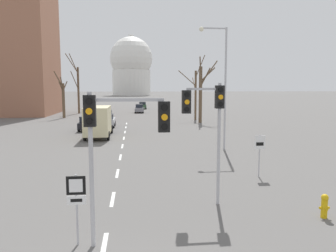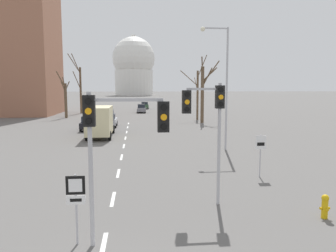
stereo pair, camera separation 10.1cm
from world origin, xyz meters
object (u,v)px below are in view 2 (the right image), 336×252
Objects in this scene: sedan_mid_centre at (98,115)px; traffic_signal_near_right at (208,113)px; traffic_signal_centre_tall at (116,130)px; sedan_far_left at (89,123)px; fire_hydrant at (325,205)px; sedan_near_right at (109,120)px; sedan_near_left at (145,105)px; route_sign_post at (76,197)px; street_lamp_right at (223,77)px; sedan_far_right at (141,108)px; speed_limit_sign at (261,149)px; delivery_truck at (100,120)px.

traffic_signal_near_right is at bearing -76.53° from sedan_mid_centre.
traffic_signal_centre_tall is 1.27× the size of sedan_far_left.
sedan_near_right is (-10.67, 30.70, 0.34)m from fire_hydrant.
sedan_mid_centre is at bearing 91.38° from sedan_far_left.
route_sign_post is at bearing -93.36° from sedan_near_left.
route_sign_post is 2.44× the size of fire_hydrant.
traffic_signal_centre_tall is at bearing -137.71° from traffic_signal_near_right.
traffic_signal_centre_tall is 17.30m from street_lamp_right.
sedan_mid_centre is at bearing 108.58° from fire_hydrant.
sedan_far_right is (6.53, 26.81, -0.01)m from sedan_far_left.
sedan_far_left reaches higher than sedan_near_right.
fire_hydrant is 15.08m from street_lamp_right.
route_sign_post is at bearing -82.94° from sedan_far_left.
sedan_far_right is (-5.80, 40.16, -5.00)m from street_lamp_right.
sedan_near_right is 1.03× the size of sedan_far_left.
sedan_far_left is at bearing -88.62° from sedan_mid_centre.
traffic_signal_near_right is 1.35× the size of sedan_far_left.
sedan_far_right reaches higher than sedan_far_left.
speed_limit_sign is 2.55× the size of fire_hydrant.
sedan_near_left and sedan_mid_centre have the same top height.
sedan_near_left is 1.00× the size of sedan_far_right.
sedan_near_left is 28.38m from sedan_mid_centre.
traffic_signal_near_right reaches higher than speed_limit_sign.
traffic_signal_near_right is 29.64m from sedan_near_right.
fire_hydrant is at bearing -87.15° from speed_limit_sign.
sedan_far_left is (-12.33, 13.35, -4.99)m from street_lamp_right.
sedan_far_right is at bearing 96.47° from fire_hydrant.
delivery_truck reaches higher than fire_hydrant.
sedan_mid_centre is at bearing 106.25° from sedan_near_right.
fire_hydrant is at bearing -63.92° from delivery_truck.
fire_hydrant is 24.66m from delivery_truck.
sedan_far_left is at bearing 132.72° from street_lamp_right.
traffic_signal_centre_tall is at bearing -84.94° from sedan_near_right.
traffic_signal_centre_tall is 1.22× the size of sedan_near_right.
traffic_signal_near_right is at bearing -87.84° from sedan_far_right.
traffic_signal_centre_tall is 40.34m from sedan_mid_centre.
sedan_near_left is 35.57m from sedan_near_right.
traffic_signal_near_right is at bearing 155.04° from fire_hydrant.
sedan_near_right is at bearing 109.16° from fire_hydrant.
sedan_near_left is (3.94, 67.08, -0.72)m from route_sign_post.
traffic_signal_centre_tall is 67.33m from sedan_near_left.
sedan_near_left is at bearing 81.14° from sedan_near_right.
route_sign_post is 39.97m from sedan_mid_centre.
street_lamp_right reaches higher than sedan_far_left.
sedan_far_right is (-1.97, 52.31, -3.10)m from traffic_signal_near_right.
sedan_far_left reaches higher than sedan_mid_centre.
traffic_signal_near_right is 0.54× the size of street_lamp_right.
speed_limit_sign is 9.20m from street_lamp_right.
speed_limit_sign is at bearing -67.29° from sedan_near_right.
sedan_near_left is at bearing 85.25° from sedan_far_right.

